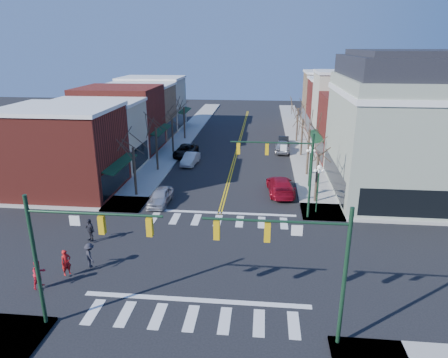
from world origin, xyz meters
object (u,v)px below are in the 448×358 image
(victorian_corner, at_px, (404,125))
(car_left_mid, at_px, (190,159))
(lamppost_corner, at_px, (318,181))
(car_right_mid, at_px, (282,146))
(lamppost_midblock, at_px, (310,159))
(car_left_far, at_px, (186,151))
(car_right_near, at_px, (280,185))
(pedestrian_red_b, at_px, (39,274))
(pedestrian_red_a, at_px, (66,263))
(pedestrian_dark_b, at_px, (90,255))
(pedestrian_dark_a, at_px, (90,230))
(car_left_near, at_px, (160,197))
(car_right_far, at_px, (284,141))

(victorian_corner, xyz_separation_m, car_left_mid, (-21.63, 7.35, -5.97))
(victorian_corner, distance_m, lamppost_corner, 10.89)
(car_right_mid, bearing_deg, victorian_corner, 129.59)
(lamppost_corner, bearing_deg, car_left_mid, 134.96)
(lamppost_midblock, height_order, car_left_far, lamppost_midblock)
(lamppost_midblock, distance_m, car_left_mid, 15.15)
(victorian_corner, distance_m, car_right_near, 12.71)
(lamppost_midblock, xyz_separation_m, pedestrian_red_b, (-17.53, -19.46, -1.94))
(lamppost_corner, distance_m, pedestrian_red_a, 20.28)
(victorian_corner, height_order, pedestrian_dark_b, victorian_corner)
(pedestrian_red_a, bearing_deg, car_left_far, 34.43)
(car_left_mid, bearing_deg, pedestrian_dark_a, -94.90)
(pedestrian_dark_a, bearing_deg, pedestrian_red_b, -61.39)
(car_right_near, bearing_deg, lamppost_midblock, -151.12)
(pedestrian_red_a, bearing_deg, victorian_corner, -16.46)
(car_right_mid, height_order, pedestrian_red_b, pedestrian_red_b)
(car_left_far, bearing_deg, car_right_mid, 18.10)
(car_left_mid, relative_size, pedestrian_dark_a, 2.46)
(victorian_corner, xyz_separation_m, pedestrian_red_a, (-24.89, -17.50, -5.67))
(car_right_near, bearing_deg, pedestrian_dark_b, 44.47)
(car_left_near, bearing_deg, car_right_mid, 60.68)
(car_right_mid, relative_size, pedestrian_red_b, 2.77)
(car_left_near, distance_m, car_left_far, 16.23)
(pedestrian_red_b, bearing_deg, pedestrian_dark_a, 19.57)
(car_left_near, distance_m, car_right_mid, 22.68)
(car_right_near, xyz_separation_m, pedestrian_dark_b, (-12.60, -15.00, 0.15))
(lamppost_corner, xyz_separation_m, car_right_near, (-2.90, 4.52, -2.13))
(pedestrian_red_a, relative_size, pedestrian_dark_a, 0.98)
(car_right_mid, height_order, car_right_far, car_right_mid)
(car_left_near, bearing_deg, pedestrian_dark_b, -97.07)
(car_right_near, bearing_deg, car_left_near, 13.51)
(car_right_near, xyz_separation_m, car_right_far, (1.10, 19.65, -0.15))
(victorian_corner, bearing_deg, pedestrian_red_b, -143.72)
(car_left_far, relative_size, pedestrian_dark_a, 3.11)
(car_left_near, relative_size, car_left_far, 0.79)
(car_left_near, height_order, car_right_mid, car_right_mid)
(lamppost_corner, xyz_separation_m, car_left_near, (-13.79, 0.77, -2.25))
(lamppost_corner, relative_size, car_right_mid, 0.89)
(pedestrian_dark_b, bearing_deg, car_left_near, -46.49)
(pedestrian_dark_b, bearing_deg, car_right_far, -59.40)
(lamppost_midblock, relative_size, pedestrian_red_a, 2.59)
(lamppost_corner, xyz_separation_m, pedestrian_dark_a, (-17.03, -6.95, -1.96))
(lamppost_corner, height_order, car_right_far, lamppost_corner)
(car_right_mid, bearing_deg, pedestrian_dark_a, 64.62)
(pedestrian_red_a, height_order, pedestrian_red_b, pedestrian_red_b)
(lamppost_midblock, bearing_deg, car_left_mid, 152.81)
(lamppost_corner, bearing_deg, pedestrian_dark_b, -145.94)
(lamppost_corner, height_order, pedestrian_dark_a, lamppost_corner)
(pedestrian_dark_a, bearing_deg, car_left_near, 100.56)
(lamppost_midblock, relative_size, car_left_near, 1.03)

